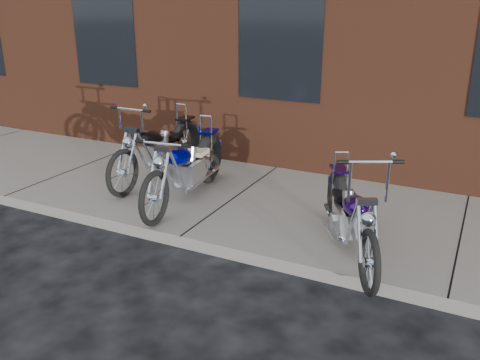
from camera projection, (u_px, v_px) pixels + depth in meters
The scene contains 5 objects.
ground at pixel (180, 248), 6.11m from camera, with size 120.00×120.00×0.00m, color black.
sidewalk at pixel (237, 201), 7.35m from camera, with size 22.00×3.00×0.15m, color gray.
chopper_purple at pixel (350, 219), 5.55m from camera, with size 1.12×2.04×1.26m.
chopper_blue at pixel (187, 170), 7.06m from camera, with size 0.59×2.44×1.06m.
chopper_third at pixel (159, 151), 7.94m from camera, with size 0.59×2.44×1.24m.
Camera 1 is at (3.10, -4.59, 2.80)m, focal length 38.00 mm.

